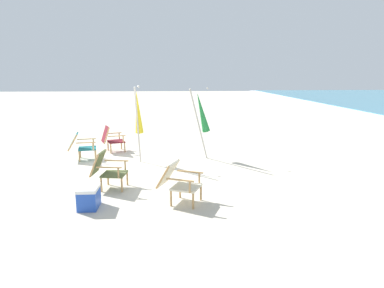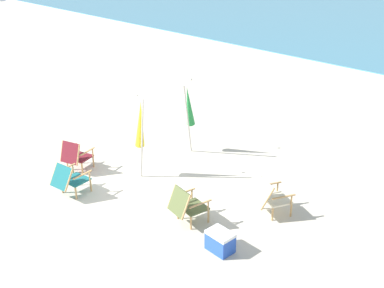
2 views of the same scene
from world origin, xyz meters
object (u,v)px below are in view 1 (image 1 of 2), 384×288
beach_chair_front_left (107,169)px  beach_chair_front_right (178,181)px  umbrella_furled_yellow (138,113)px  cooler_box (89,197)px  beach_chair_back_left (111,138)px  beach_chair_far_center (81,145)px  umbrella_furled_green (202,113)px

beach_chair_front_left → beach_chair_front_right: bearing=58.6°
umbrella_furled_yellow → cooler_box: bearing=-11.1°
beach_chair_back_left → beach_chair_far_center: size_ratio=0.96×
cooler_box → umbrella_furled_green: bearing=145.9°
beach_chair_front_left → cooler_box: beach_chair_front_left is taller
beach_chair_front_left → umbrella_furled_green: size_ratio=0.39×
beach_chair_far_center → beach_chair_front_right: 4.40m
beach_chair_far_center → umbrella_furled_green: (0.16, 3.42, 0.92)m
beach_chair_front_right → umbrella_furled_yellow: umbrella_furled_yellow is taller
beach_chair_back_left → beach_chair_far_center: beach_chair_back_left is taller
beach_chair_front_left → cooler_box: (1.08, -0.14, -0.23)m
umbrella_furled_yellow → umbrella_furled_green: bearing=99.1°
beach_chair_far_center → umbrella_furled_yellow: 1.98m
beach_chair_far_center → umbrella_furled_yellow: bearing=75.4°
umbrella_furled_green → cooler_box: (3.50, -2.38, -1.14)m
umbrella_furled_green → umbrella_furled_yellow: bearing=-80.9°
beach_chair_front_left → beach_chair_far_center: 2.84m
umbrella_furled_green → cooler_box: size_ratio=4.19×
beach_chair_back_left → cooler_box: size_ratio=1.69×
beach_chair_front_left → beach_chair_front_right: size_ratio=0.87×
beach_chair_far_center → beach_chair_front_right: beach_chair_front_right is taller
beach_chair_front_left → umbrella_furled_green: 3.42m
beach_chair_far_center → umbrella_furled_green: 3.55m
beach_chair_front_left → umbrella_furled_green: bearing=137.3°
beach_chair_far_center → umbrella_furled_green: bearing=87.3°
beach_chair_front_left → beach_chair_back_left: bearing=-172.0°
beach_chair_front_left → umbrella_furled_yellow: size_ratio=0.38×
beach_chair_back_left → beach_chair_front_right: beach_chair_back_left is taller
umbrella_furled_green → beach_chair_front_left: bearing=-42.7°
cooler_box → beach_chair_far_center: bearing=-164.0°
beach_chair_back_left → beach_chair_front_left: (3.55, 0.50, -0.00)m
beach_chair_front_right → umbrella_furled_yellow: (-3.05, -1.00, 0.96)m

